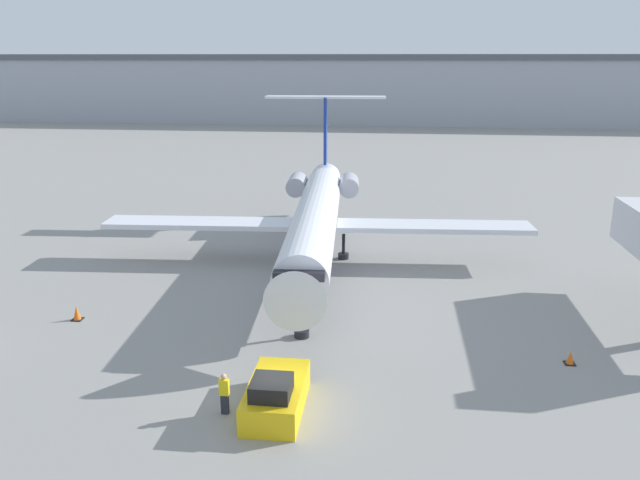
{
  "coord_description": "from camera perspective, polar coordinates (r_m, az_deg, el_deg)",
  "views": [
    {
      "loc": [
        4.23,
        -22.71,
        14.38
      ],
      "look_at": [
        0.0,
        14.23,
        3.4
      ],
      "focal_mm": 35.0,
      "sensor_mm": 36.0,
      "label": 1
    }
  ],
  "objects": [
    {
      "name": "ground_plane",
      "position": [
        27.21,
        -3.54,
        -15.49
      ],
      "size": [
        600.0,
        600.0,
        0.0
      ],
      "primitive_type": "plane",
      "color": "gray"
    },
    {
      "name": "terminal_building",
      "position": [
        142.94,
        4.97,
        13.61
      ],
      "size": [
        180.0,
        16.8,
        14.81
      ],
      "color": "#9EA3AD",
      "rests_on": "ground"
    },
    {
      "name": "airplane_main",
      "position": [
        44.5,
        -0.35,
        2.23
      ],
      "size": [
        30.78,
        31.35,
        10.97
      ],
      "color": "silver",
      "rests_on": "ground"
    },
    {
      "name": "pushback_tug",
      "position": [
        27.06,
        -4.04,
        -13.89
      ],
      "size": [
        2.29,
        4.63,
        1.93
      ],
      "color": "yellow",
      "rests_on": "ground"
    },
    {
      "name": "worker_near_tug",
      "position": [
        26.92,
        -8.74,
        -13.63
      ],
      "size": [
        0.4,
        0.26,
        1.83
      ],
      "color": "#232838",
      "rests_on": "ground"
    },
    {
      "name": "traffic_cone_left",
      "position": [
        38.14,
        -21.35,
        -6.26
      ],
      "size": [
        0.59,
        0.59,
        0.82
      ],
      "color": "black",
      "rests_on": "ground"
    },
    {
      "name": "traffic_cone_right",
      "position": [
        33.1,
        21.91,
        -9.96
      ],
      "size": [
        0.52,
        0.52,
        0.68
      ],
      "color": "black",
      "rests_on": "ground"
    }
  ]
}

